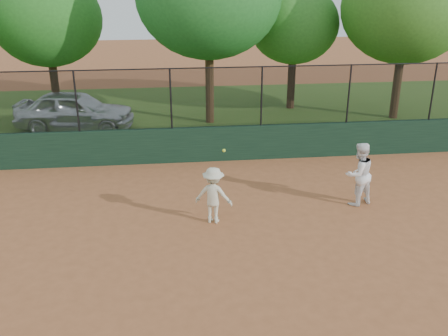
{
  "coord_description": "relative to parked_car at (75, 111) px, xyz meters",
  "views": [
    {
      "loc": [
        -0.62,
        -10.01,
        6.02
      ],
      "look_at": [
        0.8,
        2.2,
        1.2
      ],
      "focal_mm": 40.0,
      "sensor_mm": 36.0,
      "label": 1
    }
  ],
  "objects": [
    {
      "name": "tree_3",
      "position": [
        9.58,
        2.45,
        3.02
      ],
      "size": [
        4.06,
        3.69,
        5.59
      ],
      "color": "#3E2614",
      "rests_on": "ground"
    },
    {
      "name": "fence_assembly",
      "position": [
        4.34,
        -4.27,
        1.43
      ],
      "size": [
        26.0,
        0.06,
        2.0
      ],
      "color": "black",
      "rests_on": "back_wall"
    },
    {
      "name": "parked_car",
      "position": [
        0.0,
        0.0,
        0.0
      ],
      "size": [
        4.94,
        2.6,
        1.6
      ],
      "primitive_type": "imported",
      "rotation": [
        0.0,
        0.0,
        1.41
      ],
      "color": "silver",
      "rests_on": "ground"
    },
    {
      "name": "player_second",
      "position": [
        8.87,
        -8.17,
        0.09
      ],
      "size": [
        1.05,
        0.94,
        1.78
      ],
      "primitive_type": "imported",
      "rotation": [
        0.0,
        0.0,
        3.51
      ],
      "color": "white",
      "rests_on": "ground"
    },
    {
      "name": "tree_1",
      "position": [
        -1.28,
        2.88,
        3.36
      ],
      "size": [
        4.76,
        4.33,
        6.22
      ],
      "color": "#472F18",
      "rests_on": "ground"
    },
    {
      "name": "tree_4",
      "position": [
        13.72,
        0.22,
        3.91
      ],
      "size": [
        5.42,
        4.92,
        7.06
      ],
      "color": "#472F19",
      "rests_on": "ground"
    },
    {
      "name": "back_wall",
      "position": [
        4.37,
        -4.27,
        -0.2
      ],
      "size": [
        26.0,
        0.2,
        1.2
      ],
      "primitive_type": "cube",
      "color": "#173321",
      "rests_on": "ground"
    },
    {
      "name": "grass_strip",
      "position": [
        4.37,
        1.73,
        -0.8
      ],
      "size": [
        36.0,
        12.0,
        0.01
      ],
      "primitive_type": "cube",
      "color": "#31531A",
      "rests_on": "ground"
    },
    {
      "name": "ground",
      "position": [
        4.37,
        -10.27,
        -0.8
      ],
      "size": [
        80.0,
        80.0,
        0.0
      ],
      "primitive_type": "plane",
      "color": "#AA6037",
      "rests_on": "ground"
    },
    {
      "name": "player_main",
      "position": [
        4.82,
        -8.78,
        -0.05
      ],
      "size": [
        1.09,
        0.84,
        2.1
      ],
      "color": "beige",
      "rests_on": "ground"
    }
  ]
}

